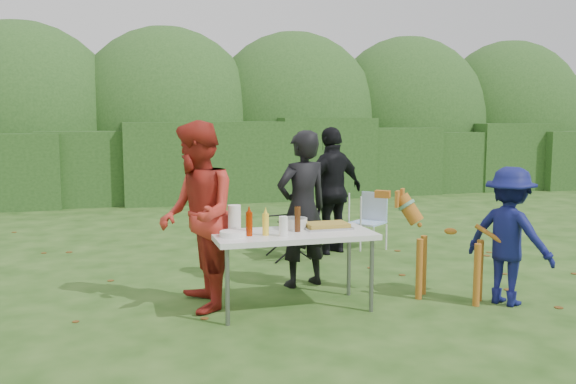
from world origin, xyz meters
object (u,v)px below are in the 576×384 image
object	(u,v)px
mustard_bottle	(266,224)
ketchup_bottle	(249,224)
person_cook	(302,209)
lawn_chair	(367,220)
child	(509,236)
beer_bottle	(298,219)
paper_towel_roll	(234,219)
folding_table	(293,238)
person_red_jacket	(197,216)
dog	(450,248)
camping_chair	(288,226)
person_black_puffy	(333,190)

from	to	relation	value
mustard_bottle	ketchup_bottle	bearing A→B (deg)	176.05
person_cook	lawn_chair	bearing A→B (deg)	-147.19
lawn_chair	person_cook	bearing A→B (deg)	10.68
child	beer_bottle	distance (m)	2.07
beer_bottle	paper_towel_roll	size ratio (longest dim) A/B	0.92
folding_table	person_red_jacket	distance (m)	0.92
dog	ketchup_bottle	bearing A→B (deg)	38.17
person_red_jacket	child	bearing A→B (deg)	76.25
person_red_jacket	mustard_bottle	size ratio (longest dim) A/B	8.91
folding_table	dog	bearing A→B (deg)	-5.46
ketchup_bottle	paper_towel_roll	size ratio (longest dim) A/B	0.85
child	dog	xyz separation A→B (m)	(-0.48, 0.27, -0.14)
person_cook	beer_bottle	bearing A→B (deg)	54.31
mustard_bottle	paper_towel_roll	size ratio (longest dim) A/B	0.77
mustard_bottle	ketchup_bottle	size ratio (longest dim) A/B	0.91
beer_bottle	person_red_jacket	bearing A→B (deg)	164.69
camping_chair	beer_bottle	distance (m)	2.16
person_cook	person_red_jacket	world-z (taller)	person_red_jacket
beer_bottle	paper_towel_roll	distance (m)	0.59
person_red_jacket	beer_bottle	size ratio (longest dim) A/B	7.43
folding_table	person_cook	distance (m)	0.85
folding_table	paper_towel_roll	xyz separation A→B (m)	(-0.53, 0.13, 0.18)
person_cook	child	bearing A→B (deg)	130.69
child	beer_bottle	xyz separation A→B (m)	(-2.01, 0.44, 0.19)
person_red_jacket	person_cook	bearing A→B (deg)	112.29
child	mustard_bottle	size ratio (longest dim) A/B	6.69
person_black_puffy	camping_chair	size ratio (longest dim) A/B	2.00
dog	beer_bottle	distance (m)	1.57
person_cook	mustard_bottle	world-z (taller)	person_cook
person_cook	beer_bottle	distance (m)	0.80
folding_table	ketchup_bottle	size ratio (longest dim) A/B	6.82
mustard_bottle	beer_bottle	distance (m)	0.34
folding_table	camping_chair	distance (m)	2.16
folding_table	child	xyz separation A→B (m)	(2.06, -0.42, -0.02)
folding_table	lawn_chair	world-z (taller)	lawn_chair
lawn_chair	paper_towel_roll	bearing A→B (deg)	7.00
camping_chair	mustard_bottle	distance (m)	2.34
ketchup_bottle	beer_bottle	world-z (taller)	beer_bottle
child	camping_chair	bearing A→B (deg)	3.03
dog	lawn_chair	size ratio (longest dim) A/B	1.44
camping_chair	mustard_bottle	size ratio (longest dim) A/B	4.22
person_black_puffy	mustard_bottle	world-z (taller)	person_black_puffy
person_cook	person_red_jacket	size ratio (longest dim) A/B	0.94
camping_chair	dog	bearing A→B (deg)	105.08
person_red_jacket	child	distance (m)	3.00
child	dog	world-z (taller)	child
child	person_cook	bearing A→B (deg)	27.38
person_red_jacket	dog	distance (m)	2.50
mustard_bottle	person_cook	bearing A→B (deg)	53.61
folding_table	mustard_bottle	xyz separation A→B (m)	(-0.28, -0.07, 0.15)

